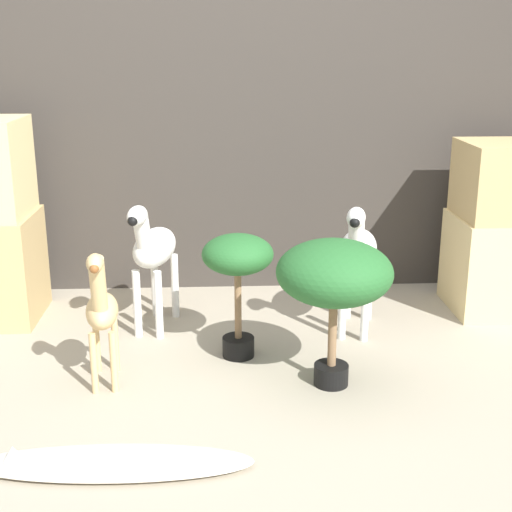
% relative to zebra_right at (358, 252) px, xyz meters
% --- Properties ---
extents(ground_plane, '(14.00, 14.00, 0.00)m').
position_rel_zebra_right_xyz_m(ground_plane, '(-0.51, -0.86, -0.40)').
color(ground_plane, '#9E937F').
extents(wall_back, '(6.40, 0.08, 2.20)m').
position_rel_zebra_right_xyz_m(wall_back, '(-0.51, 0.73, 0.70)').
color(wall_back, '#38332D').
rests_on(wall_back, ground_plane).
extents(rock_pillar_right, '(0.57, 0.46, 0.88)m').
position_rel_zebra_right_xyz_m(rock_pillar_right, '(0.84, 0.27, 0.02)').
color(rock_pillar_right, '#DBC184').
rests_on(rock_pillar_right, ground_plane).
extents(zebra_right, '(0.27, 0.52, 0.66)m').
position_rel_zebra_right_xyz_m(zebra_right, '(0.00, 0.00, 0.00)').
color(zebra_right, silver).
rests_on(zebra_right, ground_plane).
extents(zebra_left, '(0.26, 0.52, 0.66)m').
position_rel_zebra_right_xyz_m(zebra_left, '(-0.97, 0.08, 0.00)').
color(zebra_left, silver).
rests_on(zebra_left, ground_plane).
extents(giraffe_figurine, '(0.16, 0.41, 0.61)m').
position_rel_zebra_right_xyz_m(giraffe_figurine, '(-1.13, -0.52, -0.07)').
color(giraffe_figurine, tan).
rests_on(giraffe_figurine, ground_plane).
extents(potted_palm_front, '(0.46, 0.46, 0.61)m').
position_rel_zebra_right_xyz_m(potted_palm_front, '(-0.20, -0.56, 0.07)').
color(potted_palm_front, black).
rests_on(potted_palm_front, ground_plane).
extents(potted_palm_back, '(0.31, 0.31, 0.56)m').
position_rel_zebra_right_xyz_m(potted_palm_back, '(-0.58, -0.26, 0.03)').
color(potted_palm_back, black).
rests_on(potted_palm_back, ground_plane).
extents(surfboard, '(0.94, 0.25, 0.09)m').
position_rel_zebra_right_xyz_m(surfboard, '(-1.02, -1.13, -0.38)').
color(surfboard, silver).
rests_on(surfboard, ground_plane).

